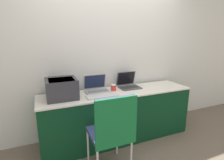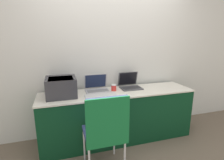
{
  "view_description": "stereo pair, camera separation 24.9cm",
  "coord_description": "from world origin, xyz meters",
  "views": [
    {
      "loc": [
        -1.05,
        -2.01,
        1.58
      ],
      "look_at": [
        -0.09,
        0.3,
        0.96
      ],
      "focal_mm": 28.0,
      "sensor_mm": 36.0,
      "label": 1
    },
    {
      "loc": [
        -0.82,
        -2.1,
        1.58
      ],
      "look_at": [
        -0.09,
        0.3,
        0.96
      ],
      "focal_mm": 28.0,
      "sensor_mm": 36.0,
      "label": 2
    }
  ],
  "objects": [
    {
      "name": "laptop_right",
      "position": [
        0.25,
        0.41,
        0.83
      ],
      "size": [
        0.33,
        0.3,
        0.24
      ],
      "color": "#4C4C51",
      "rests_on": "table"
    },
    {
      "name": "ground_plane",
      "position": [
        0.0,
        0.0,
        0.0
      ],
      "size": [
        14.0,
        14.0,
        0.0
      ],
      "primitive_type": "plane",
      "color": "#6B5B4C"
    },
    {
      "name": "printer",
      "position": [
        -0.82,
        0.31,
        0.92
      ],
      "size": [
        0.4,
        0.4,
        0.26
      ],
      "color": "#333338",
      "rests_on": "table"
    },
    {
      "name": "laptop_left",
      "position": [
        -0.3,
        0.41,
        0.83
      ],
      "size": [
        0.36,
        0.29,
        0.24
      ],
      "color": "#B7B7BC",
      "rests_on": "table"
    },
    {
      "name": "coffee_cup",
      "position": [
        -0.05,
        0.35,
        0.83
      ],
      "size": [
        0.08,
        0.08,
        0.09
      ],
      "color": "red",
      "rests_on": "table"
    },
    {
      "name": "table",
      "position": [
        0.0,
        0.28,
        0.39
      ],
      "size": [
        2.32,
        0.57,
        0.78
      ],
      "color": "#0C381E",
      "rests_on": "ground_plane"
    },
    {
      "name": "external_keyboard",
      "position": [
        -0.3,
        0.14,
        0.79
      ],
      "size": [
        0.44,
        0.17,
        0.02
      ],
      "color": "silver",
      "rests_on": "table"
    },
    {
      "name": "wall_back",
      "position": [
        0.0,
        0.64,
        1.3
      ],
      "size": [
        8.0,
        0.05,
        2.6
      ],
      "color": "silver",
      "rests_on": "ground_plane"
    },
    {
      "name": "chair",
      "position": [
        -0.38,
        -0.42,
        0.61
      ],
      "size": [
        0.46,
        0.46,
        0.99
      ],
      "color": "navy",
      "rests_on": "ground_plane"
    }
  ]
}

